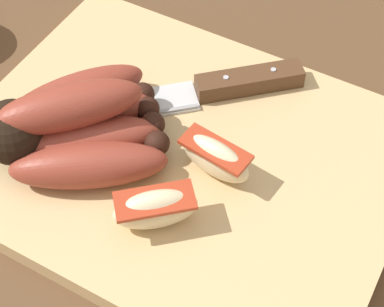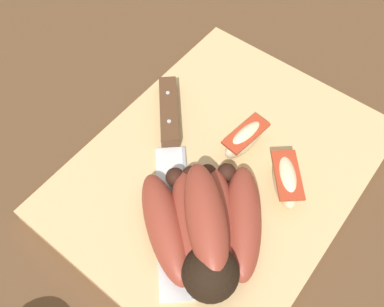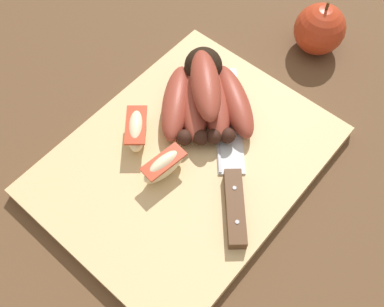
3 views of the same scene
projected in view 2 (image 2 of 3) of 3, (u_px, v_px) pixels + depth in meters
ground_plane at (221, 158)px, 0.52m from camera, size 6.00×6.00×0.00m
cutting_board at (221, 170)px, 0.50m from camera, size 0.38×0.29×0.02m
banana_bunch at (205, 228)px, 0.42m from camera, size 0.17×0.18×0.07m
chefs_knife at (171, 145)px, 0.50m from camera, size 0.23×0.21×0.02m
apple_wedge_near at (288, 177)px, 0.46m from camera, size 0.07×0.06×0.04m
apple_wedge_middle at (245, 139)px, 0.49m from camera, size 0.07×0.03×0.04m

